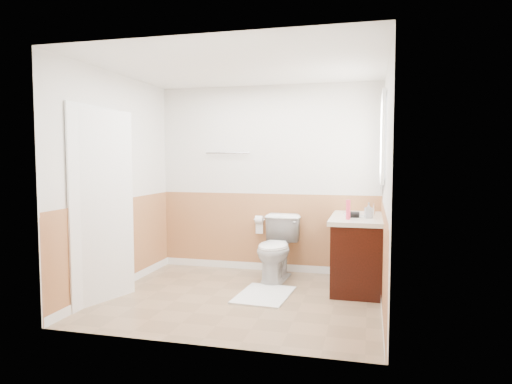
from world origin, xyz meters
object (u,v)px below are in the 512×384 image
(vanity_cabinet, at_px, (357,254))
(soap_dispenser, at_px, (369,210))
(lotion_bottle, at_px, (348,210))
(toilet, at_px, (276,248))
(bath_mat, at_px, (264,295))

(vanity_cabinet, height_order, soap_dispenser, soap_dispenser)
(lotion_bottle, xyz_separation_m, soap_dispenser, (0.22, 0.18, -0.02))
(toilet, bearing_deg, bath_mat, -85.97)
(vanity_cabinet, bearing_deg, lotion_bottle, -107.72)
(toilet, distance_m, soap_dispenser, 1.26)
(toilet, relative_size, vanity_cabinet, 0.73)
(lotion_bottle, distance_m, soap_dispenser, 0.28)
(toilet, distance_m, lotion_bottle, 1.13)
(toilet, height_order, soap_dispenser, soap_dispenser)
(bath_mat, distance_m, soap_dispenser, 1.52)
(vanity_cabinet, xyz_separation_m, lotion_bottle, (-0.10, -0.31, 0.56))
(vanity_cabinet, bearing_deg, bath_mat, -149.23)
(soap_dispenser, bearing_deg, bath_mat, -157.65)
(bath_mat, xyz_separation_m, soap_dispenser, (1.11, 0.46, 0.93))
(toilet, bearing_deg, lotion_bottle, -20.33)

